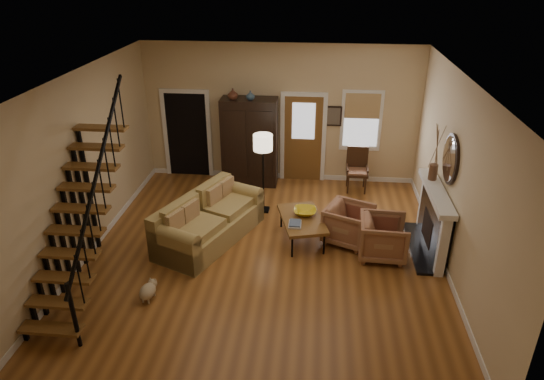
# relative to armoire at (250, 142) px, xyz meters

# --- Properties ---
(room) EXTENTS (7.00, 7.33, 3.30)m
(room) POSITION_rel_armoire_xyz_m (0.29, -1.39, 0.46)
(room) COLOR #925725
(room) RESTS_ON ground
(staircase) EXTENTS (0.94, 2.80, 3.20)m
(staircase) POSITION_rel_armoire_xyz_m (-2.08, -4.45, 0.55)
(staircase) COLOR brown
(staircase) RESTS_ON ground
(fireplace) EXTENTS (0.33, 1.95, 2.30)m
(fireplace) POSITION_rel_armoire_xyz_m (3.83, -2.65, -0.31)
(fireplace) COLOR black
(fireplace) RESTS_ON ground
(armoire) EXTENTS (1.30, 0.60, 2.10)m
(armoire) POSITION_rel_armoire_xyz_m (0.00, 0.00, 0.00)
(armoire) COLOR black
(armoire) RESTS_ON ground
(vase_a) EXTENTS (0.24, 0.24, 0.25)m
(vase_a) POSITION_rel_armoire_xyz_m (-0.35, -0.10, 1.17)
(vase_a) COLOR #4C2619
(vase_a) RESTS_ON armoire
(vase_b) EXTENTS (0.20, 0.20, 0.21)m
(vase_b) POSITION_rel_armoire_xyz_m (0.05, -0.10, 1.16)
(vase_b) COLOR #334C60
(vase_b) RESTS_ON armoire
(sofa) EXTENTS (1.91, 2.61, 0.89)m
(sofa) POSITION_rel_armoire_xyz_m (-0.41, -2.72, -0.60)
(sofa) COLOR #A88C4C
(sofa) RESTS_ON ground
(coffee_table) EXTENTS (1.06, 1.44, 0.50)m
(coffee_table) POSITION_rel_armoire_xyz_m (1.36, -2.56, -0.80)
(coffee_table) COLOR brown
(coffee_table) RESTS_ON ground
(bowl) EXTENTS (0.44, 0.44, 0.11)m
(bowl) POSITION_rel_armoire_xyz_m (1.41, -2.41, -0.50)
(bowl) COLOR gold
(bowl) RESTS_ON coffee_table
(books) EXTENTS (0.24, 0.32, 0.06)m
(books) POSITION_rel_armoire_xyz_m (1.24, -2.86, -0.52)
(books) COLOR beige
(books) RESTS_ON coffee_table
(armchair_left) EXTENTS (0.90, 0.87, 0.78)m
(armchair_left) POSITION_rel_armoire_xyz_m (2.87, -2.98, -0.66)
(armchair_left) COLOR brown
(armchair_left) RESTS_ON ground
(armchair_right) EXTENTS (1.10, 1.09, 0.76)m
(armchair_right) POSITION_rel_armoire_xyz_m (2.26, -2.53, -0.67)
(armchair_right) COLOR brown
(armchair_right) RESTS_ON ground
(floor_lamp) EXTENTS (0.41, 0.41, 1.75)m
(floor_lamp) POSITION_rel_armoire_xyz_m (0.48, -1.44, -0.17)
(floor_lamp) COLOR black
(floor_lamp) RESTS_ON ground
(side_chair) EXTENTS (0.54, 0.54, 1.02)m
(side_chair) POSITION_rel_armoire_xyz_m (2.55, -0.20, -0.54)
(side_chair) COLOR #3A2212
(side_chair) RESTS_ON ground
(dog) EXTENTS (0.29, 0.43, 0.29)m
(dog) POSITION_rel_armoire_xyz_m (-1.03, -4.65, -0.91)
(dog) COLOR tan
(dog) RESTS_ON ground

